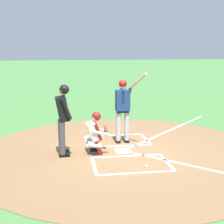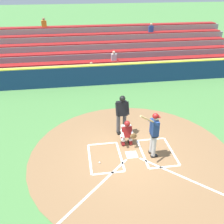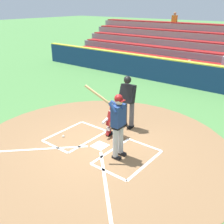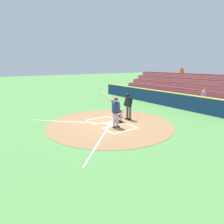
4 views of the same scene
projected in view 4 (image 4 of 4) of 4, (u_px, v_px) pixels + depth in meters
name	position (u px, v px, depth m)	size (l,w,h in m)	color
ground_plane	(110.00, 124.00, 12.53)	(120.00, 120.00, 0.00)	#4C8442
dirt_circle	(110.00, 124.00, 12.53)	(8.00, 8.00, 0.01)	olive
home_plate_and_chalk	(98.00, 126.00, 12.04)	(7.93, 4.91, 0.01)	white
batter	(116.00, 110.00, 11.57)	(0.91, 0.74, 2.13)	#BCBCBC
catcher	(119.00, 113.00, 12.84)	(0.60, 0.60, 1.13)	black
plate_umpire	(128.00, 105.00, 13.26)	(0.59, 0.43, 1.86)	#4C4C51
baseball	(96.00, 120.00, 13.39)	(0.07, 0.07, 0.07)	white
backstop_wall	(182.00, 102.00, 16.58)	(22.00, 0.36, 1.31)	navy
bleacher_stand	(207.00, 94.00, 18.64)	(20.00, 5.10, 3.45)	gray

